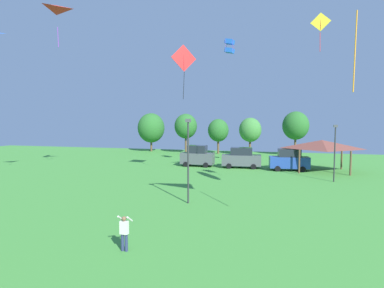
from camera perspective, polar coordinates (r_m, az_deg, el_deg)
name	(u,v)px	position (r m, az deg, el deg)	size (l,w,h in m)	color
person_standing_mid_field	(124,231)	(13.85, -12.77, -15.89)	(0.52, 0.46, 1.58)	navy
kite_flying_0	(321,23)	(35.04, 23.30, 20.34)	(1.95, 0.43, 3.94)	yellow
kite_flying_1	(230,46)	(35.00, 7.17, 18.00)	(1.12, 1.07, 1.59)	blue
kite_flying_3	(57,23)	(35.60, -24.36, 20.22)	(2.43, 2.45, 2.91)	red
kite_flying_4	(184,60)	(30.70, -1.59, 15.76)	(2.09, 1.71, 5.37)	red
parked_car_leftmost	(197,156)	(38.30, 1.03, -2.32)	(4.19, 1.97, 2.68)	#4C5156
parked_car_second_from_left	(241,158)	(37.33, 9.37, -2.64)	(4.86, 2.28, 2.53)	#4C5156
parked_car_third_from_left	(289,160)	(36.63, 18.00, -2.92)	(4.60, 2.33, 2.54)	#234299
park_pavilion	(322,144)	(37.34, 23.49, -0.09)	(6.64, 5.69, 3.60)	brown
light_post_0	(188,156)	(20.55, -0.74, -2.24)	(0.36, 0.20, 5.85)	#2D2D33
light_post_1	(335,149)	(31.11, 25.55, -0.92)	(0.36, 0.20, 5.38)	#2D2D33
treeline_tree_0	(151,128)	(58.44, -7.79, 3.05)	(5.16, 5.16, 7.39)	brown
treeline_tree_1	(186,126)	(54.86, -1.20, 3.40)	(4.13, 4.13, 7.19)	brown
treeline_tree_2	(218,130)	(53.75, 5.02, 2.59)	(3.69, 3.69, 6.23)	brown
treeline_tree_3	(250,130)	(51.87, 11.02, 2.64)	(3.76, 3.76, 6.41)	brown
treeline_tree_4	(296,126)	(53.31, 19.13, 3.32)	(4.33, 4.33, 7.46)	brown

